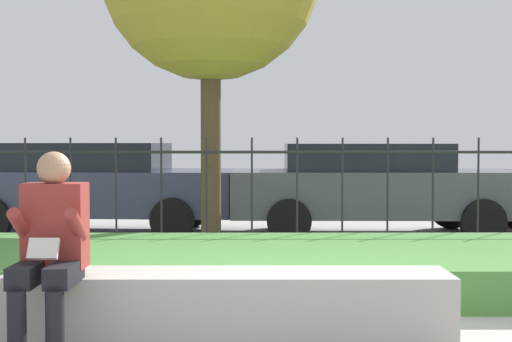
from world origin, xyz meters
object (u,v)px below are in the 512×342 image
Objects in this scene: stone_bench at (226,311)px; person_seated_reader at (47,244)px; car_parked_left at (93,185)px; car_parked_center at (371,186)px.

person_seated_reader is (-1.09, -0.29, 0.49)m from stone_bench.
stone_bench is at bearing -65.83° from car_parked_left.
car_parked_left is (-1.09, 6.11, 0.02)m from person_seated_reader.
car_parked_left is 1.00× the size of car_parked_center.
car_parked_left reaches higher than person_seated_reader.
car_parked_center is at bearing -0.22° from car_parked_left.
car_parked_center is at bearing 63.06° from person_seated_reader.
stone_bench is 0.70× the size of car_parked_left.
car_parked_left reaches higher than car_parked_center.
person_seated_reader is at bearing -165.00° from stone_bench.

